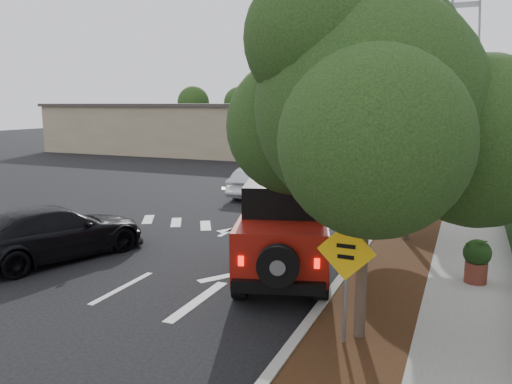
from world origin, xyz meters
The scene contains 18 objects.
ground centered at (0.00, 0.00, 0.00)m, with size 120.00×120.00×0.00m, color black.
curb centered at (4.60, 12.00, 0.07)m, with size 0.20×70.00×0.15m, color #9E9B93.
planting_strip centered at (5.60, 12.00, 0.06)m, with size 1.80×70.00×0.12m, color black.
sidewalk centered at (7.50, 12.00, 0.06)m, with size 2.00×70.00×0.12m, color gray.
commercial_building centered at (-16.00, 30.00, 2.00)m, with size 22.00×12.00×4.00m, color gray.
transmission_tower centered at (6.00, 48.00, 0.00)m, with size 7.00×4.00×28.00m, color slate, non-canonical shape.
street_tree_near centered at (5.60, -0.50, 0.00)m, with size 3.80×3.80×5.92m, color black, non-canonical shape.
street_tree_mid centered at (5.60, 6.50, 0.00)m, with size 3.20×3.20×5.32m, color black, non-canonical shape.
street_tree_far centered at (5.60, 13.00, 0.00)m, with size 3.40×3.40×5.62m, color black, non-canonical shape.
light_pole_a centered at (-6.50, 26.00, 0.00)m, with size 2.00×0.22×9.00m, color slate, non-canonical shape.
light_pole_b centered at (-7.50, 38.00, 0.00)m, with size 2.00×0.22×9.00m, color slate, non-canonical shape.
red_jeep centered at (3.14, 2.36, 1.19)m, with size 3.15×4.79×2.35m.
silver_suv_ahead centered at (0.50, 11.98, 0.75)m, with size 2.48×5.38×1.49m, color #999BA0.
black_suv_oncoming centered at (-3.12, 1.11, 0.73)m, with size 2.06×5.06×1.47m, color black.
silver_sedan_oncoming centered at (-1.60, 11.99, 0.67)m, with size 1.42×4.07×1.34m, color #ADB0B5.
parked_suv centered at (-7.61, 26.87, 0.83)m, with size 1.97×4.90×1.67m, color #ABADB3.
speed_hump_sign centered at (5.40, -0.87, 1.50)m, with size 1.02×0.09×2.17m.
terracotta_planter centered at (7.54, 3.25, 0.74)m, with size 0.63×0.63×1.09m.
Camera 1 is at (7.16, -8.92, 4.24)m, focal length 35.00 mm.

